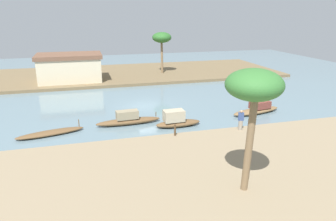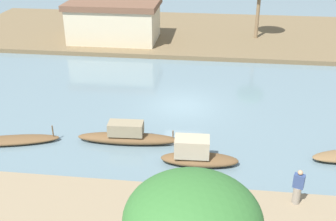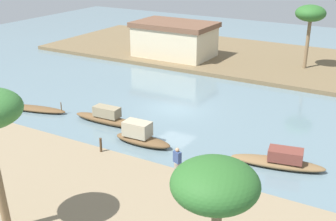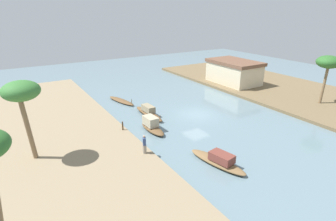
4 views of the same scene
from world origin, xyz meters
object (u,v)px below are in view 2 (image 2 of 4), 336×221
sampan_midstream (196,154)px  riverside_building (114,20)px  sampan_near_left_bank (128,136)px  sampan_downstream_large (11,140)px  mooring_post (171,182)px  person_on_near_bank (298,188)px

sampan_midstream → riverside_building: 20.96m
sampan_near_left_bank → sampan_downstream_large: 6.15m
sampan_midstream → mooring_post: (-0.93, -2.68, 0.25)m
mooring_post → sampan_midstream: bearing=70.9°
person_on_near_bank → riverside_building: riverside_building is taller
riverside_building → sampan_near_left_bank: bearing=-74.4°
sampan_downstream_large → person_on_near_bank: 14.53m
sampan_near_left_bank → sampan_downstream_large: (-6.09, -0.80, -0.24)m
mooring_post → riverside_building: size_ratio=0.10×
sampan_near_left_bank → mooring_post: size_ratio=6.44×
person_on_near_bank → mooring_post: bearing=-161.6°
sampan_near_left_bank → riverside_building: bearing=103.0°
sampan_near_left_bank → sampan_midstream: size_ratio=1.43×
sampan_midstream → riverside_building: riverside_building is taller
sampan_near_left_bank → mooring_post: bearing=-59.3°
person_on_near_bank → sampan_midstream: bearing=166.3°
sampan_midstream → sampan_downstream_large: (-9.81, 0.77, -0.36)m
riverside_building → sampan_downstream_large: bearing=-93.8°
sampan_midstream → sampan_downstream_large: 9.85m
sampan_downstream_large → person_on_near_bank: (14.02, -3.68, 0.92)m
person_on_near_bank → riverside_building: 25.44m
sampan_midstream → mooring_post: 2.85m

